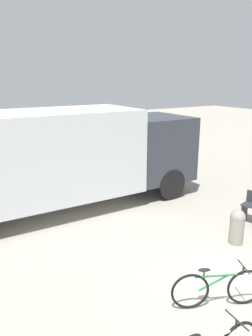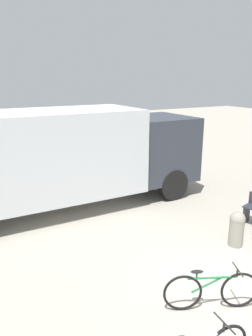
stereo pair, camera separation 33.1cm
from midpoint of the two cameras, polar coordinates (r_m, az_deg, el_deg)
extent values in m
plane|color=#A8A091|center=(6.85, 22.33, -20.44)|extent=(60.00, 60.00, 0.00)
cube|color=silver|center=(9.55, -15.81, 1.97)|extent=(6.54, 2.44, 2.48)
cube|color=#333842|center=(11.35, 6.03, 3.63)|extent=(2.15, 2.33, 2.11)
cylinder|color=black|center=(12.45, 3.13, -0.22)|extent=(1.02, 0.28, 1.02)
cylinder|color=black|center=(10.81, 9.06, -2.87)|extent=(1.02, 0.28, 1.02)
cube|color=#2D2D33|center=(9.75, 21.14, -7.52)|extent=(0.34, 0.14, 0.49)
cylinder|color=black|center=(5.06, 18.66, -24.83)|extent=(0.03, 0.03, 0.14)
cylinder|color=black|center=(5.02, 18.73, -24.21)|extent=(0.07, 0.44, 0.02)
torus|color=black|center=(6.09, 11.49, -20.56)|extent=(0.64, 0.32, 0.68)
torus|color=black|center=(6.41, 20.67, -19.28)|extent=(0.64, 0.32, 0.68)
cylinder|color=#26723F|center=(6.08, 16.42, -17.88)|extent=(0.79, 0.39, 0.04)
cylinder|color=#26723F|center=(6.12, 15.62, -18.97)|extent=(0.53, 0.27, 0.32)
cylinder|color=#26723F|center=(5.96, 13.85, -17.76)|extent=(0.03, 0.03, 0.11)
ellipsoid|color=black|center=(5.92, 13.90, -17.15)|extent=(0.24, 0.17, 0.05)
cylinder|color=black|center=(6.20, 20.32, -16.78)|extent=(0.03, 0.03, 0.14)
cylinder|color=black|center=(6.16, 20.39, -16.21)|extent=(0.20, 0.41, 0.02)
cylinder|color=gray|center=(8.39, 19.74, -10.49)|extent=(0.34, 0.34, 0.68)
sphere|color=gray|center=(8.25, 19.96, -8.35)|extent=(0.36, 0.36, 0.36)
camera|label=1|loc=(0.17, -88.88, 0.31)|focal=35.00mm
camera|label=2|loc=(0.17, 91.12, -0.31)|focal=35.00mm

